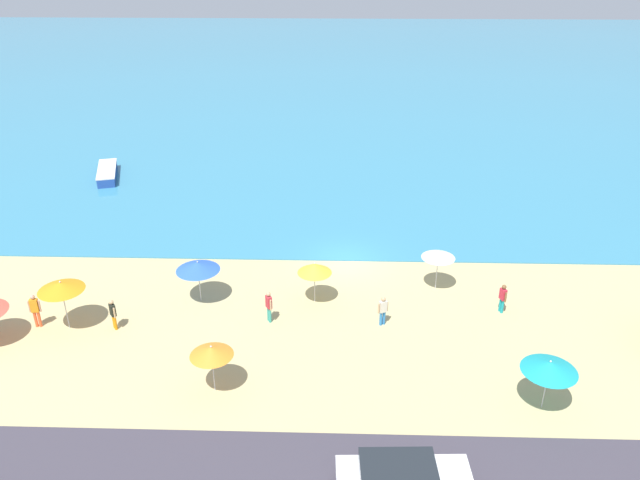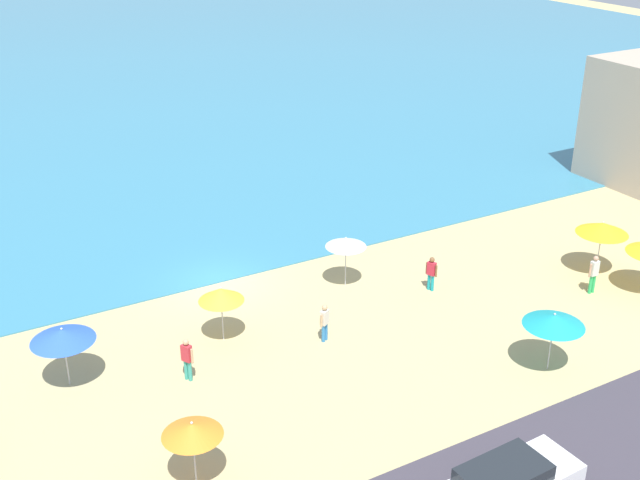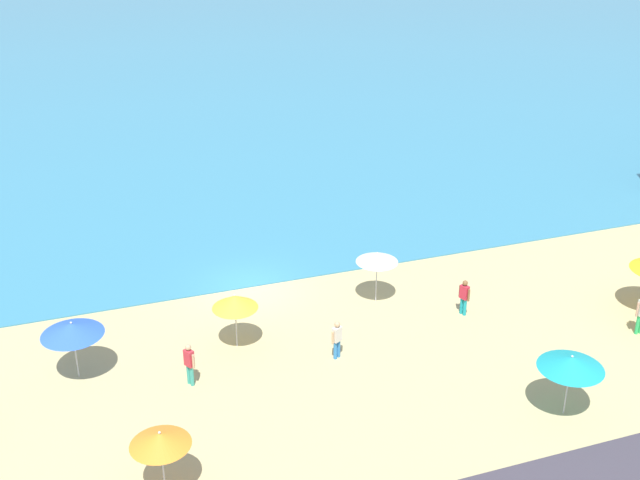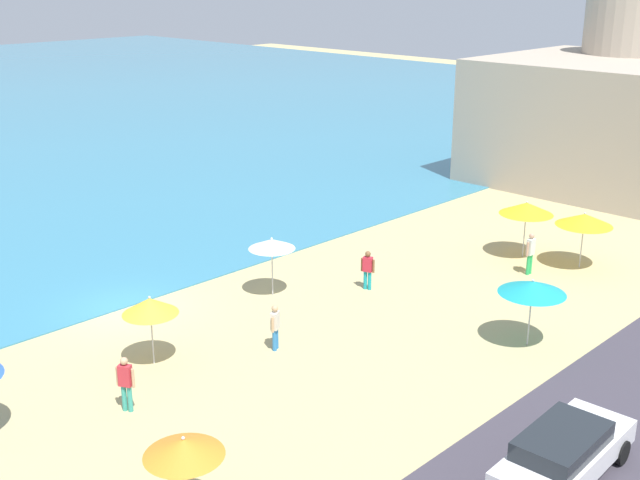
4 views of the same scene
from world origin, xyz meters
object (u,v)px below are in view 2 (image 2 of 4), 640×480
bather_2 (187,357)px  bather_5 (594,272)px  beach_umbrella_2 (62,335)px  beach_umbrella_4 (603,228)px  beach_umbrella_3 (554,320)px  beach_umbrella_5 (346,243)px  beach_umbrella_7 (221,295)px  beach_umbrella_8 (192,429)px  bather_3 (431,272)px  bather_4 (325,321)px

bather_2 → bather_5: 17.71m
beach_umbrella_2 → beach_umbrella_4: bearing=-7.4°
beach_umbrella_3 → beach_umbrella_5: size_ratio=1.00×
beach_umbrella_3 → beach_umbrella_7: size_ratio=1.01×
beach_umbrella_5 → bather_5: 10.70m
beach_umbrella_2 → beach_umbrella_5: size_ratio=1.00×
beach_umbrella_3 → bather_2: (-11.70, 5.86, -1.12)m
beach_umbrella_5 → bather_2: 9.36m
beach_umbrella_3 → beach_umbrella_7: 12.28m
beach_umbrella_4 → beach_umbrella_7: beach_umbrella_4 is taller
bather_5 → bather_2: bearing=172.0°
beach_umbrella_8 → bather_2: 5.61m
beach_umbrella_4 → beach_umbrella_7: 17.33m
beach_umbrella_7 → bather_5: (15.36, -4.34, -1.00)m
beach_umbrella_3 → bather_2: beach_umbrella_3 is taller
bather_2 → bather_5: (17.54, -2.46, 0.05)m
beach_umbrella_2 → beach_umbrella_5: (12.43, 1.58, 0.04)m
beach_umbrella_5 → beach_umbrella_7: size_ratio=1.01×
beach_umbrella_5 → beach_umbrella_7: 6.65m
beach_umbrella_7 → bather_5: beach_umbrella_7 is taller
beach_umbrella_3 → beach_umbrella_5: 9.75m
beach_umbrella_5 → beach_umbrella_8: 13.51m
beach_umbrella_3 → beach_umbrella_4: size_ratio=0.93×
bather_5 → bather_3: bearing=148.2°
bather_4 → bather_5: (11.97, -2.34, 0.11)m
bather_3 → beach_umbrella_2: bearing=177.7°
bather_2 → bather_4: bather_2 is taller
beach_umbrella_3 → beach_umbrella_8: size_ratio=1.03×
beach_umbrella_3 → bather_3: (-0.05, 7.06, -1.18)m
bather_3 → bather_5: (5.89, -3.65, 0.11)m
beach_umbrella_2 → beach_umbrella_8: 7.31m
bather_5 → bather_4: bearing=168.9°
beach_umbrella_2 → bather_5: 21.77m
beach_umbrella_3 → beach_umbrella_5: bearing=108.3°
beach_umbrella_3 → bather_3: 7.15m
beach_umbrella_5 → bather_3: bearing=-36.3°
beach_umbrella_8 → bather_4: beach_umbrella_8 is taller
bather_3 → bather_4: bather_3 is taller
bather_2 → beach_umbrella_2: bearing=154.3°
bather_2 → bather_5: size_ratio=0.95×
beach_umbrella_5 → beach_umbrella_8: beach_umbrella_5 is taller
bather_2 → bather_4: 5.57m
beach_umbrella_7 → bather_3: 9.56m
beach_umbrella_4 → bather_2: 19.30m
beach_umbrella_2 → bather_5: (21.32, -4.28, -1.04)m
beach_umbrella_4 → bather_4: (-13.66, 1.04, -1.31)m
beach_umbrella_3 → beach_umbrella_5: (-3.06, 9.26, 0.02)m
beach_umbrella_5 → beach_umbrella_7: bearing=-166.9°
beach_umbrella_3 → bather_3: bearing=90.4°
beach_umbrella_2 → bather_2: 4.34m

